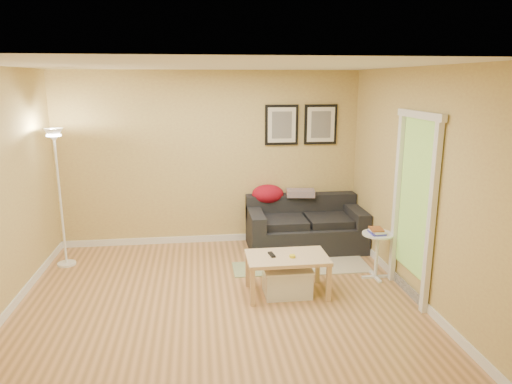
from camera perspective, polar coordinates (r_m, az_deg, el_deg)
floor at (r=5.50m, az=-4.69°, el=-12.97°), size 4.50×4.50×0.00m
ceiling at (r=4.93m, az=-5.29°, el=15.22°), size 4.50×4.50×0.00m
wall_back at (r=7.02m, az=-5.67°, el=4.03°), size 4.50×0.00×4.50m
wall_front at (r=3.14m, az=-3.40°, el=-7.94°), size 4.50×0.00×4.50m
wall_right at (r=5.61m, az=18.65°, el=0.98°), size 0.00×4.00×4.00m
baseboard_back at (r=7.32m, az=-5.44°, el=-5.68°), size 4.50×0.02×0.10m
baseboard_left at (r=5.85m, az=-27.75°, el=-12.36°), size 0.02×4.00×0.10m
baseboard_right at (r=5.99m, az=17.65°, el=-10.77°), size 0.02×4.00×0.10m
sofa at (r=6.96m, az=6.10°, el=-3.91°), size 1.70×0.90×0.75m
red_throw at (r=7.06m, az=1.45°, el=-0.24°), size 0.48×0.36×0.28m
plaid_throw at (r=7.11m, az=5.47°, el=-0.11°), size 0.45×0.32×0.10m
framed_print_left at (r=7.04m, az=3.15°, el=8.21°), size 0.50×0.04×0.60m
framed_print_right at (r=7.17m, az=7.92°, el=8.20°), size 0.50×0.04×0.60m
area_rug at (r=6.55m, az=7.79°, el=-8.52°), size 1.25×0.85×0.01m
green_runner at (r=6.28m, az=0.42°, el=-9.37°), size 0.70×0.50×0.01m
coffee_table at (r=5.54m, az=3.80°, el=-10.09°), size 1.01×0.69×0.47m
remote_control at (r=5.45m, az=1.94°, el=-7.68°), size 0.07×0.17×0.02m
tape_roll at (r=5.40m, az=4.49°, el=-7.86°), size 0.07×0.07×0.03m
storage_bin at (r=5.54m, az=3.84°, el=-10.81°), size 0.55×0.41×0.34m
side_table at (r=6.11m, az=14.56°, el=-7.56°), size 0.39×0.39×0.60m
book_stack at (r=5.98m, az=14.61°, el=-4.63°), size 0.17×0.22×0.07m
floor_lamp at (r=6.66m, az=-22.85°, el=-1.16°), size 0.24×0.24×1.87m
doorway at (r=5.52m, az=18.64°, el=-2.15°), size 0.12×1.01×2.13m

